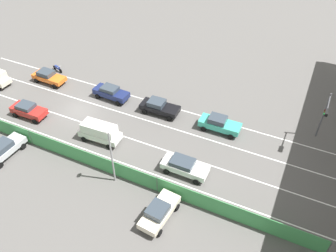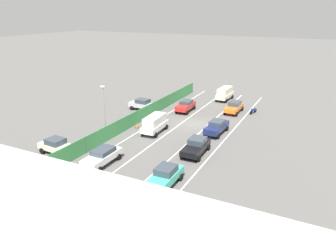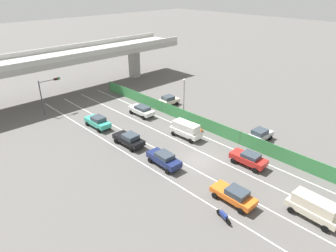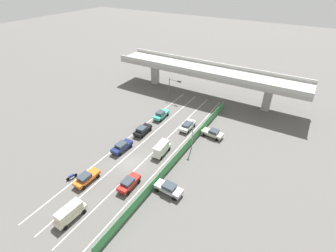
{
  "view_description": "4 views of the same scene",
  "coord_description": "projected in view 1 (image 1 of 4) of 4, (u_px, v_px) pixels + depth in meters",
  "views": [
    {
      "loc": [
        25.09,
        23.48,
        25.74
      ],
      "look_at": [
        -0.45,
        11.39,
        1.38
      ],
      "focal_mm": 37.23,
      "sensor_mm": 36.0,
      "label": 1
    },
    {
      "loc": [
        -14.88,
        37.97,
        14.44
      ],
      "look_at": [
        -0.13,
        8.31,
        2.43
      ],
      "focal_mm": 34.49,
      "sensor_mm": 36.0,
      "label": 2
    },
    {
      "loc": [
        -24.09,
        -19.78,
        19.51
      ],
      "look_at": [
        2.0,
        7.31,
        1.37
      ],
      "focal_mm": 32.53,
      "sensor_mm": 36.0,
      "label": 3
    },
    {
      "loc": [
        23.13,
        -25.57,
        29.73
      ],
      "look_at": [
        0.52,
        12.22,
        1.3
      ],
      "focal_mm": 26.48,
      "sensor_mm": 36.0,
      "label": 4
    }
  ],
  "objects": [
    {
      "name": "lane_line_left_edge",
      "position": [
        148.0,
        100.0,
        43.12
      ],
      "size": [
        0.14,
        48.66,
        0.01
      ],
      "primitive_type": "cube",
      "color": "silver",
      "rests_on": "ground"
    },
    {
      "name": "car_sedan_navy",
      "position": [
        111.0,
        92.0,
        42.85
      ],
      "size": [
        2.11,
        4.6,
        1.65
      ],
      "color": "navy",
      "rests_on": "ground"
    },
    {
      "name": "lane_line_right_edge",
      "position": [
        100.0,
        155.0,
        35.96
      ],
      "size": [
        0.14,
        48.66,
        0.01
      ],
      "primitive_type": "cube",
      "color": "silver",
      "rests_on": "ground"
    },
    {
      "name": "green_fence",
      "position": [
        90.0,
        159.0,
        34.21
      ],
      "size": [
        0.1,
        44.76,
        1.85
      ],
      "color": "#3D8E4C",
      "rests_on": "ground"
    },
    {
      "name": "street_lamp",
      "position": [
        111.0,
        151.0,
        30.81
      ],
      "size": [
        0.6,
        0.36,
        6.41
      ],
      "color": "gray",
      "rests_on": "ground"
    },
    {
      "name": "traffic_cone",
      "position": [
        82.0,
        154.0,
        35.64
      ],
      "size": [
        0.47,
        0.47,
        0.7
      ],
      "color": "orange",
      "rests_on": "ground"
    },
    {
      "name": "parked_wagon_silver",
      "position": [
        4.0,
        149.0,
        35.34
      ],
      "size": [
        4.56,
        2.13,
        1.7
      ],
      "color": "#B2B5B7",
      "rests_on": "ground"
    },
    {
      "name": "car_taxi_teal",
      "position": [
        219.0,
        124.0,
        38.29
      ],
      "size": [
        2.01,
        4.6,
        1.75
      ],
      "color": "teal",
      "rests_on": "ground"
    },
    {
      "name": "car_hatchback_white",
      "position": [
        184.0,
        166.0,
        33.57
      ],
      "size": [
        2.05,
        4.57,
        1.58
      ],
      "color": "silver",
      "rests_on": "ground"
    },
    {
      "name": "ground_plane",
      "position": [
        80.0,
        110.0,
        41.6
      ],
      "size": [
        300.0,
        300.0,
        0.0
      ],
      "primitive_type": "plane",
      "color": "#565451"
    },
    {
      "name": "car_sedan_red",
      "position": [
        28.0,
        110.0,
        40.2
      ],
      "size": [
        2.03,
        4.27,
        1.63
      ],
      "color": "red",
      "rests_on": "ground"
    },
    {
      "name": "traffic_light",
      "position": [
        325.0,
        113.0,
        34.82
      ],
      "size": [
        3.49,
        0.41,
        5.63
      ],
      "color": "#47474C",
      "rests_on": "ground"
    },
    {
      "name": "car_van_white",
      "position": [
        100.0,
        132.0,
        36.88
      ],
      "size": [
        2.14,
        4.61,
        2.15
      ],
      "color": "silver",
      "rests_on": "ground"
    },
    {
      "name": "lane_line_mid_right",
      "position": [
        118.0,
        134.0,
        38.35
      ],
      "size": [
        0.14,
        48.66,
        0.01
      ],
      "primitive_type": "cube",
      "color": "silver",
      "rests_on": "ground"
    },
    {
      "name": "car_sedan_black",
      "position": [
        159.0,
        107.0,
        40.68
      ],
      "size": [
        2.16,
        4.65,
        1.67
      ],
      "color": "black",
      "rests_on": "ground"
    },
    {
      "name": "lane_line_mid_left",
      "position": [
        134.0,
        116.0,
        40.74
      ],
      "size": [
        0.14,
        48.66,
        0.01
      ],
      "primitive_type": "cube",
      "color": "silver",
      "rests_on": "ground"
    },
    {
      "name": "motorcycle",
      "position": [
        57.0,
        68.0,
        48.0
      ],
      "size": [
        0.75,
        1.91,
        0.93
      ],
      "color": "black",
      "rests_on": "ground"
    },
    {
      "name": "parked_sedan_cream",
      "position": [
        159.0,
        212.0,
        29.59
      ],
      "size": [
        4.5,
        2.32,
        1.67
      ],
      "color": "beige",
      "rests_on": "ground"
    },
    {
      "name": "car_taxi_orange",
      "position": [
        48.0,
        76.0,
        45.64
      ],
      "size": [
        2.05,
        4.52,
        1.61
      ],
      "color": "orange",
      "rests_on": "ground"
    }
  ]
}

